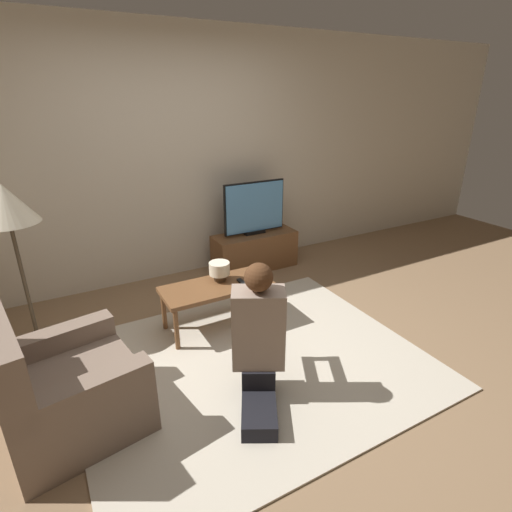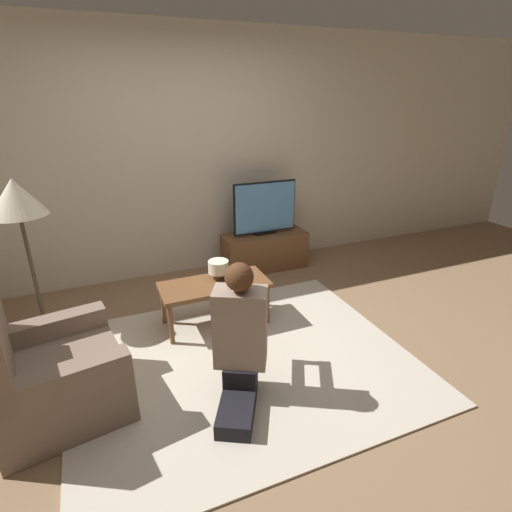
# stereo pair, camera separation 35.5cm
# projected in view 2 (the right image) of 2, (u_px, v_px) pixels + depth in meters

# --- Properties ---
(ground_plane) EXTENTS (10.00, 10.00, 0.00)m
(ground_plane) POSITION_uv_depth(u_px,v_px,m) (243.00, 363.00, 3.10)
(ground_plane) COLOR #896B4C
(wall_back) EXTENTS (10.00, 0.06, 2.60)m
(wall_back) POSITION_uv_depth(u_px,v_px,m) (177.00, 158.00, 4.25)
(wall_back) COLOR beige
(wall_back) RESTS_ON ground_plane
(rug) EXTENTS (2.54, 2.09, 0.02)m
(rug) POSITION_uv_depth(u_px,v_px,m) (243.00, 362.00, 3.09)
(rug) COLOR beige
(rug) RESTS_ON ground_plane
(tv_stand) EXTENTS (0.98, 0.36, 0.43)m
(tv_stand) POSITION_uv_depth(u_px,v_px,m) (265.00, 251.00, 4.69)
(tv_stand) COLOR brown
(tv_stand) RESTS_ON ground_plane
(tv) EXTENTS (0.75, 0.08, 0.60)m
(tv) POSITION_uv_depth(u_px,v_px,m) (265.00, 208.00, 4.49)
(tv) COLOR black
(tv) RESTS_ON tv_stand
(coffee_table) EXTENTS (0.94, 0.42, 0.41)m
(coffee_table) POSITION_uv_depth(u_px,v_px,m) (215.00, 288.00, 3.48)
(coffee_table) COLOR brown
(coffee_table) RESTS_ON ground_plane
(floor_lamp) EXTENTS (0.44, 0.44, 1.34)m
(floor_lamp) POSITION_uv_depth(u_px,v_px,m) (17.00, 204.00, 3.12)
(floor_lamp) COLOR #4C4233
(floor_lamp) RESTS_ON ground_plane
(armchair) EXTENTS (0.88, 0.89, 0.83)m
(armchair) POSITION_uv_depth(u_px,v_px,m) (52.00, 377.00, 2.53)
(armchair) COLOR #7A6656
(armchair) RESTS_ON ground_plane
(person_kneeling) EXTENTS (0.61, 0.86, 0.98)m
(person_kneeling) POSITION_uv_depth(u_px,v_px,m) (240.00, 337.00, 2.58)
(person_kneeling) COLOR black
(person_kneeling) RESTS_ON rug
(table_lamp) EXTENTS (0.18, 0.18, 0.17)m
(table_lamp) POSITION_uv_depth(u_px,v_px,m) (219.00, 268.00, 3.50)
(table_lamp) COLOR #4C3823
(table_lamp) RESTS_ON coffee_table
(remote) EXTENTS (0.04, 0.15, 0.02)m
(remote) POSITION_uv_depth(u_px,v_px,m) (240.00, 282.00, 3.46)
(remote) COLOR black
(remote) RESTS_ON coffee_table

